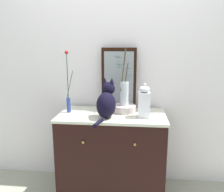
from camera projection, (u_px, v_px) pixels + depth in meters
ground_plane at (112, 191)px, 2.44m from camera, size 6.00×6.00×0.00m
wall_back at (115, 65)px, 2.50m from camera, size 4.40×0.08×2.60m
sideboard at (112, 154)px, 2.35m from camera, size 1.04×0.56×0.85m
mirror_leaning at (119, 78)px, 2.43m from camera, size 0.36×0.03×0.63m
cat_sitting at (106, 102)px, 2.12m from camera, size 0.22×0.42×0.36m
vase_slim_green at (68, 94)px, 2.28m from camera, size 0.08×0.04×0.61m
bowl_porcelain at (124, 108)px, 2.33m from camera, size 0.24×0.24×0.07m
vase_glass_clear at (124, 91)px, 2.30m from camera, size 0.19×0.14×0.56m
jar_lidded_porcelain at (144, 102)px, 2.14m from camera, size 0.11×0.11×0.32m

